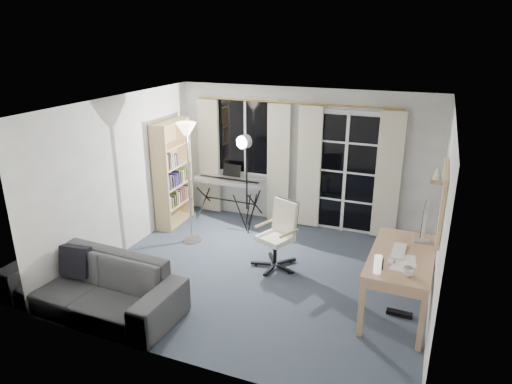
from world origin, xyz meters
TOP-DOWN VIEW (x-y plane):
  - floor at (0.00, 0.00)m, footprint 4.50×4.00m
  - window at (-1.05, 1.97)m, footprint 1.20×0.08m
  - french_door at (0.75, 1.97)m, footprint 1.32×0.09m
  - curtains at (-0.14, 1.88)m, footprint 3.60×0.07m
  - bookshelf at (-2.12, 1.13)m, footprint 0.33×0.87m
  - torchiere_lamp at (-1.44, 0.60)m, footprint 0.40×0.40m
  - keyboard_piano at (-1.26, 1.70)m, footprint 1.30×0.65m
  - studio_light at (-0.79, 1.30)m, footprint 0.38×0.38m
  - office_chair at (0.16, 0.38)m, footprint 0.68×0.69m
  - desk at (1.88, -0.19)m, footprint 0.76×1.46m
  - monitor at (2.08, 0.26)m, footprint 0.19×0.56m
  - desk_clutter at (1.81, -0.43)m, footprint 0.47×0.87m
  - mug at (1.98, -0.69)m, footprint 0.13×0.10m
  - wall_mirror at (2.22, -0.35)m, footprint 0.04×0.94m
  - framed_print at (2.23, 0.55)m, footprint 0.03×0.42m
  - wall_shelf at (2.16, 1.05)m, footprint 0.16×0.30m
  - sofa at (-1.64, -1.55)m, footprint 2.32×0.76m

SIDE VIEW (x-z plane):
  - floor at x=0.00m, z-range -0.02..0.00m
  - sofa at x=-1.64m, z-range 0.00..0.90m
  - office_chair at x=0.16m, z-range 0.09..1.07m
  - desk_clutter at x=1.81m, z-range 0.12..1.09m
  - desk at x=1.88m, z-range 0.29..1.06m
  - keyboard_piano at x=-1.26m, z-range 0.24..1.18m
  - mug at x=1.98m, z-range 0.77..0.90m
  - bookshelf at x=-2.12m, z-range -0.05..1.80m
  - french_door at x=0.75m, z-range -0.03..2.08m
  - monitor at x=2.08m, z-range 0.82..1.31m
  - curtains at x=-0.14m, z-range 0.03..2.16m
  - studio_light at x=-0.79m, z-range 0.52..2.24m
  - wall_shelf at x=2.16m, z-range 1.32..1.50m
  - window at x=-1.05m, z-range 0.80..2.20m
  - wall_mirror at x=2.22m, z-range 1.18..1.92m
  - torchiere_lamp at x=-1.44m, z-range 0.60..2.56m
  - framed_print at x=2.23m, z-range 1.44..1.76m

